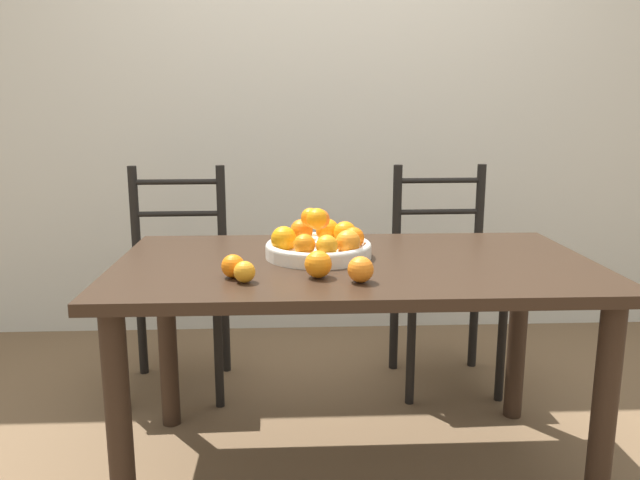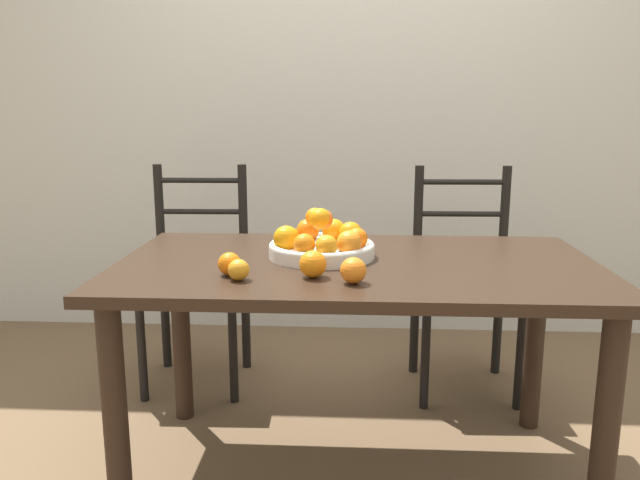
{
  "view_description": "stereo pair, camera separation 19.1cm",
  "coord_description": "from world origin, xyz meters",
  "px_view_note": "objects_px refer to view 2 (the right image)",
  "views": [
    {
      "loc": [
        -0.2,
        -1.92,
        1.2
      ],
      "look_at": [
        -0.11,
        -0.05,
        0.81
      ],
      "focal_mm": 35.0,
      "sensor_mm": 36.0,
      "label": 1
    },
    {
      "loc": [
        -0.01,
        -1.92,
        1.2
      ],
      "look_at": [
        -0.11,
        -0.05,
        0.81
      ],
      "focal_mm": 35.0,
      "sensor_mm": 36.0,
      "label": 2
    }
  ],
  "objects_px": {
    "orange_loose_0": "(239,270)",
    "orange_loose_1": "(229,264)",
    "fruit_bowl": "(322,243)",
    "chair_right": "(464,284)",
    "orange_loose_2": "(353,270)",
    "chair_left": "(197,280)",
    "orange_loose_3": "(313,264)"
  },
  "relations": [
    {
      "from": "orange_loose_0",
      "to": "orange_loose_1",
      "type": "relative_size",
      "value": 0.9
    },
    {
      "from": "fruit_bowl",
      "to": "chair_right",
      "type": "height_order",
      "value": "chair_right"
    },
    {
      "from": "orange_loose_1",
      "to": "orange_loose_2",
      "type": "distance_m",
      "value": 0.36
    },
    {
      "from": "orange_loose_0",
      "to": "chair_right",
      "type": "distance_m",
      "value": 1.26
    },
    {
      "from": "orange_loose_0",
      "to": "chair_left",
      "type": "xyz_separation_m",
      "value": [
        -0.37,
        0.93,
        -0.3
      ]
    },
    {
      "from": "fruit_bowl",
      "to": "chair_left",
      "type": "height_order",
      "value": "chair_left"
    },
    {
      "from": "orange_loose_0",
      "to": "orange_loose_2",
      "type": "height_order",
      "value": "orange_loose_2"
    },
    {
      "from": "chair_right",
      "to": "orange_loose_3",
      "type": "bearing_deg",
      "value": -125.23
    },
    {
      "from": "orange_loose_1",
      "to": "chair_left",
      "type": "height_order",
      "value": "chair_left"
    },
    {
      "from": "orange_loose_1",
      "to": "chair_right",
      "type": "distance_m",
      "value": 1.25
    },
    {
      "from": "fruit_bowl",
      "to": "orange_loose_2",
      "type": "xyz_separation_m",
      "value": [
        0.1,
        -0.31,
        -0.01
      ]
    },
    {
      "from": "orange_loose_0",
      "to": "chair_left",
      "type": "bearing_deg",
      "value": 111.36
    },
    {
      "from": "orange_loose_2",
      "to": "chair_right",
      "type": "distance_m",
      "value": 1.1
    },
    {
      "from": "orange_loose_1",
      "to": "chair_right",
      "type": "height_order",
      "value": "chair_right"
    },
    {
      "from": "chair_right",
      "to": "fruit_bowl",
      "type": "bearing_deg",
      "value": -133.85
    },
    {
      "from": "fruit_bowl",
      "to": "orange_loose_0",
      "type": "relative_size",
      "value": 5.66
    },
    {
      "from": "orange_loose_2",
      "to": "chair_left",
      "type": "xyz_separation_m",
      "value": [
        -0.69,
        0.95,
        -0.3
      ]
    },
    {
      "from": "fruit_bowl",
      "to": "orange_loose_2",
      "type": "height_order",
      "value": "fruit_bowl"
    },
    {
      "from": "orange_loose_3",
      "to": "orange_loose_2",
      "type": "bearing_deg",
      "value": -25.37
    },
    {
      "from": "fruit_bowl",
      "to": "orange_loose_1",
      "type": "bearing_deg",
      "value": -136.5
    },
    {
      "from": "orange_loose_1",
      "to": "chair_right",
      "type": "xyz_separation_m",
      "value": [
        0.84,
        0.88,
        -0.3
      ]
    },
    {
      "from": "orange_loose_2",
      "to": "orange_loose_3",
      "type": "distance_m",
      "value": 0.13
    },
    {
      "from": "orange_loose_1",
      "to": "orange_loose_3",
      "type": "bearing_deg",
      "value": -2.6
    },
    {
      "from": "chair_right",
      "to": "orange_loose_0",
      "type": "bearing_deg",
      "value": -132.17
    },
    {
      "from": "fruit_bowl",
      "to": "orange_loose_1",
      "type": "distance_m",
      "value": 0.35
    },
    {
      "from": "fruit_bowl",
      "to": "chair_right",
      "type": "xyz_separation_m",
      "value": [
        0.58,
        0.64,
        -0.31
      ]
    },
    {
      "from": "orange_loose_3",
      "to": "chair_left",
      "type": "height_order",
      "value": "chair_left"
    },
    {
      "from": "fruit_bowl",
      "to": "orange_loose_1",
      "type": "relative_size",
      "value": 5.1
    },
    {
      "from": "orange_loose_0",
      "to": "orange_loose_1",
      "type": "bearing_deg",
      "value": 124.58
    },
    {
      "from": "orange_loose_3",
      "to": "chair_left",
      "type": "distance_m",
      "value": 1.1
    },
    {
      "from": "orange_loose_1",
      "to": "orange_loose_2",
      "type": "bearing_deg",
      "value": -10.41
    },
    {
      "from": "chair_right",
      "to": "chair_left",
      "type": "bearing_deg",
      "value": 178.39
    }
  ]
}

